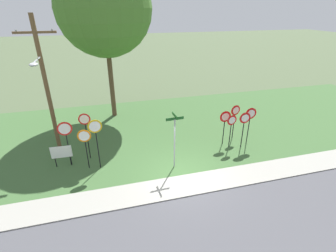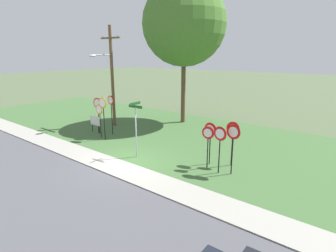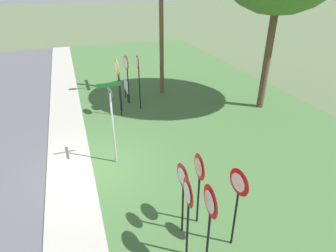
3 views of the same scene
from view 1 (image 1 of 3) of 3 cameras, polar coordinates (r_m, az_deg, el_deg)
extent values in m
plane|color=#4C5B3D|center=(13.38, 3.31, -11.39)|extent=(160.00, 160.00, 0.00)
cube|color=#99968C|center=(12.77, 4.46, -13.35)|extent=(44.00, 1.60, 0.06)
cube|color=#3D6033|center=(18.33, -2.53, -0.39)|extent=(44.00, 12.00, 0.04)
cylinder|color=black|center=(14.77, -17.99, -2.81)|extent=(0.06, 0.06, 2.57)
cylinder|color=red|center=(14.22, -18.66, 1.51)|extent=(0.64, 0.06, 0.64)
cylinder|color=white|center=(14.20, -18.67, 1.48)|extent=(0.50, 0.04, 0.50)
cylinder|color=black|center=(14.03, -18.16, -5.63)|extent=(0.06, 0.06, 2.06)
cylinder|color=orange|center=(13.54, -18.72, -2.17)|extent=(0.70, 0.06, 0.70)
cylinder|color=white|center=(13.52, -18.72, -2.21)|extent=(0.55, 0.03, 0.55)
cylinder|color=black|center=(14.62, -21.93, -4.38)|extent=(0.06, 0.06, 2.31)
cylinder|color=red|center=(14.10, -22.66, -0.58)|extent=(0.77, 0.09, 0.77)
cylinder|color=white|center=(14.08, -22.67, -0.61)|extent=(0.60, 0.06, 0.60)
cylinder|color=black|center=(13.73, -15.82, -4.70)|extent=(0.06, 0.06, 2.60)
cylinder|color=gold|center=(13.13, -16.46, -0.08)|extent=(0.72, 0.07, 0.72)
cylinder|color=white|center=(13.12, -16.46, -0.11)|extent=(0.56, 0.04, 0.57)
cylinder|color=black|center=(15.99, 16.77, -1.38)|extent=(0.06, 0.06, 2.09)
cone|color=red|center=(15.56, 17.29, 1.75)|extent=(0.70, 0.09, 0.70)
cone|color=silver|center=(15.54, 17.33, 1.72)|extent=(0.48, 0.05, 0.48)
cylinder|color=black|center=(16.98, 14.85, 0.48)|extent=(0.06, 0.06, 2.09)
cone|color=red|center=(16.57, 15.29, 3.48)|extent=(0.68, 0.12, 0.68)
cone|color=white|center=(16.55, 15.33, 3.46)|extent=(0.46, 0.07, 0.46)
cylinder|color=black|center=(15.79, 14.08, -1.67)|extent=(0.06, 0.06, 1.95)
cone|color=red|center=(15.38, 14.51, 1.28)|extent=(0.65, 0.09, 0.65)
cone|color=silver|center=(15.36, 14.54, 1.24)|extent=(0.44, 0.06, 0.44)
cylinder|color=black|center=(16.12, 12.68, -0.86)|extent=(0.06, 0.06, 1.98)
cone|color=red|center=(15.71, 13.06, 2.09)|extent=(0.72, 0.07, 0.72)
cone|color=silver|center=(15.69, 13.10, 2.06)|extent=(0.49, 0.04, 0.49)
cylinder|color=black|center=(16.43, 17.96, -0.54)|extent=(0.06, 0.06, 2.22)
cone|color=red|center=(16.00, 18.53, 2.73)|extent=(0.73, 0.07, 0.73)
cone|color=silver|center=(15.98, 18.57, 2.70)|extent=(0.49, 0.05, 0.49)
cylinder|color=#9EA0A8|center=(13.26, 1.51, -4.21)|extent=(0.07, 0.07, 2.83)
cylinder|color=#9EA0A8|center=(12.61, 1.58, 1.44)|extent=(0.09, 0.09, 0.03)
cube|color=#19511E|center=(12.59, 1.58, 1.69)|extent=(0.96, 0.07, 0.15)
cube|color=#19511E|center=(12.52, 1.59, 2.40)|extent=(0.06, 0.82, 0.15)
cylinder|color=brown|center=(15.81, -26.07, 7.90)|extent=(0.24, 0.24, 7.77)
cube|color=brown|center=(15.31, -28.28, 18.42)|extent=(2.10, 0.12, 0.12)
cylinder|color=gray|center=(15.49, -31.54, 18.17)|extent=(0.09, 0.09, 0.10)
cylinder|color=gray|center=(15.15, -25.08, 19.36)|extent=(0.09, 0.09, 0.10)
cylinder|color=#9EA0A8|center=(14.61, -27.90, 13.26)|extent=(0.08, 1.75, 0.08)
ellipsoid|color=#B7B7BC|center=(13.78, -28.50, 12.29)|extent=(0.40, 0.56, 0.18)
cylinder|color=black|center=(15.14, -24.34, -7.66)|extent=(0.05, 0.05, 0.55)
cylinder|color=black|center=(14.99, -21.45, -7.43)|extent=(0.05, 0.05, 0.55)
cube|color=white|center=(14.75, -23.31, -5.51)|extent=(1.10, 0.06, 0.70)
cylinder|color=brown|center=(19.93, -12.98, 10.85)|extent=(0.36, 0.36, 6.30)
sphere|color=#47752D|center=(19.33, -14.50, 24.74)|extent=(6.64, 6.64, 6.64)
camera|label=2|loc=(13.88, 69.28, -0.98)|focal=28.92mm
camera|label=3|loc=(16.04, 37.54, 14.23)|focal=30.47mm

